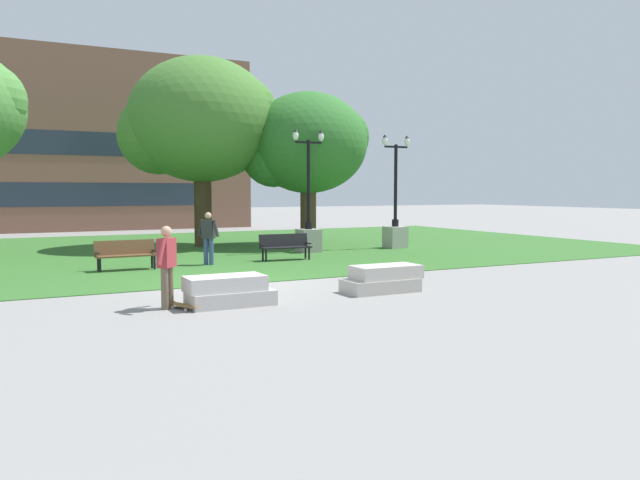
% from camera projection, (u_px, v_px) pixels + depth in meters
% --- Properties ---
extents(ground_plane, '(140.00, 140.00, 0.00)m').
position_uv_depth(ground_plane, '(237.00, 285.00, 16.13)').
color(ground_plane, gray).
extents(grass_lawn, '(40.00, 20.00, 0.02)m').
position_uv_depth(grass_lawn, '(153.00, 251.00, 25.00)').
color(grass_lawn, '#336628').
rests_on(grass_lawn, ground).
extents(concrete_block_center, '(1.85, 0.90, 0.64)m').
position_uv_depth(concrete_block_center, '(228.00, 291.00, 13.18)').
color(concrete_block_center, '#BCB7B2').
rests_on(concrete_block_center, ground).
extents(concrete_block_left, '(1.88, 0.90, 0.64)m').
position_uv_depth(concrete_block_left, '(383.00, 279.00, 14.97)').
color(concrete_block_left, '#B2ADA3').
rests_on(concrete_block_left, ground).
extents(person_skateboarder, '(0.65, 0.91, 1.71)m').
position_uv_depth(person_skateboarder, '(167.00, 262.00, 12.79)').
color(person_skateboarder, brown).
rests_on(person_skateboarder, ground).
extents(skateboard, '(0.57, 1.02, 0.14)m').
position_uv_depth(skateboard, '(183.00, 305.00, 12.78)').
color(skateboard, olive).
rests_on(skateboard, ground).
extents(park_bench_near_left, '(1.82, 0.60, 0.90)m').
position_uv_depth(park_bench_near_left, '(285.00, 245.00, 21.68)').
color(park_bench_near_left, black).
rests_on(park_bench_near_left, grass_lawn).
extents(park_bench_near_right, '(1.81, 0.58, 0.90)m').
position_uv_depth(park_bench_near_right, '(126.00, 253.00, 18.95)').
color(park_bench_near_right, brown).
rests_on(park_bench_near_right, grass_lawn).
extents(lamp_post_right, '(1.32, 0.80, 4.78)m').
position_uv_depth(lamp_post_right, '(309.00, 227.00, 24.43)').
color(lamp_post_right, gray).
rests_on(lamp_post_right, grass_lawn).
extents(lamp_post_center, '(1.32, 0.80, 4.73)m').
position_uv_depth(lamp_post_center, '(395.00, 225.00, 26.26)').
color(lamp_post_center, '#ADA89E').
rests_on(lamp_post_center, grass_lawn).
extents(tree_near_right, '(5.43, 5.17, 6.69)m').
position_uv_depth(tree_near_right, '(307.00, 144.00, 27.19)').
color(tree_near_right, '#4C3823').
rests_on(tree_near_right, grass_lawn).
extents(tree_far_left, '(6.56, 6.24, 8.09)m').
position_uv_depth(tree_far_left, '(200.00, 122.00, 26.62)').
color(tree_far_left, '#42301E').
rests_on(tree_far_left, grass_lawn).
extents(person_bystander_near_lawn, '(0.59, 0.74, 1.71)m').
position_uv_depth(person_bystander_near_lawn, '(208.00, 235.00, 20.26)').
color(person_bystander_near_lawn, '#384C7A').
rests_on(person_bystander_near_lawn, grass_lawn).
extents(building_facade_distant, '(22.79, 1.03, 10.88)m').
position_uv_depth(building_facade_distant, '(65.00, 139.00, 36.58)').
color(building_facade_distant, brown).
rests_on(building_facade_distant, ground).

